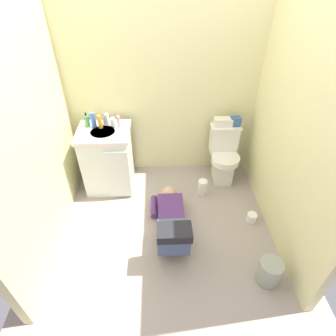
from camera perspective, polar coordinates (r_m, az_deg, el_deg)
name	(u,v)px	position (r m, az deg, el deg)	size (l,w,h in m)	color
ground_plane	(166,223)	(3.11, -0.38, -11.76)	(2.76, 3.04, 0.04)	#9F9286
wall_back	(162,84)	(3.26, -1.22, 17.49)	(2.42, 0.08, 2.40)	beige
wall_left	(27,134)	(2.56, -27.89, 6.45)	(0.08, 2.04, 2.40)	beige
wall_right	(300,128)	(2.62, 26.28, 7.70)	(0.08, 2.04, 2.40)	beige
toilet	(224,155)	(3.50, 11.78, 2.66)	(0.36, 0.46, 0.75)	silver
vanity_cabinet	(108,159)	(3.35, -12.67, 1.83)	(0.60, 0.53, 0.82)	silver
faucet	(104,121)	(3.24, -13.50, 9.79)	(0.02, 0.02, 0.10)	silver
person_plumber	(171,222)	(2.87, 0.72, -11.49)	(0.39, 1.06, 0.52)	#512D6B
tissue_box	(223,122)	(3.34, 11.66, 9.58)	(0.22, 0.11, 0.10)	silver
toiletry_bag	(235,121)	(3.37, 14.19, 9.62)	(0.12, 0.09, 0.11)	#33598C
soap_dispenser	(87,121)	(3.26, -16.92, 9.67)	(0.06, 0.06, 0.17)	#489852
bottle_blue	(93,120)	(3.20, -15.67, 9.84)	(0.06, 0.06, 0.18)	#4268BE
bottle_amber	(100,122)	(3.17, -14.36, 9.55)	(0.05, 0.05, 0.16)	#C88927
bottle_white	(107,119)	(3.23, -12.89, 10.17)	(0.05, 0.05, 0.13)	silver
bottle_clear	(113,122)	(3.19, -11.65, 9.61)	(0.06, 0.06, 0.10)	silver
bottle_pink	(119,122)	(3.14, -10.47, 9.70)	(0.04, 0.04, 0.14)	pink
trash_can	(269,272)	(2.75, 20.80, -19.99)	(0.21, 0.21, 0.26)	gray
paper_towel_roll	(202,188)	(3.36, 7.34, -4.21)	(0.11, 0.11, 0.22)	white
toilet_paper_roll	(252,217)	(3.22, 17.41, -10.04)	(0.11, 0.11, 0.10)	white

